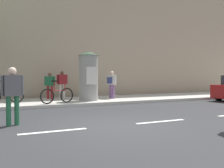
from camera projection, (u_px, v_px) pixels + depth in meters
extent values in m
plane|color=#2B2B2D|center=(113.00, 126.00, 7.63)|extent=(80.00, 80.00, 0.00)
cube|color=#B2ADA3|center=(55.00, 102.00, 13.93)|extent=(36.00, 4.00, 0.15)
cube|color=silver|center=(54.00, 131.00, 6.88)|extent=(1.80, 0.16, 0.01)
cube|color=silver|center=(161.00, 121.00, 8.37)|extent=(1.80, 0.16, 0.01)
cube|color=tan|center=(37.00, 21.00, 18.27)|extent=(36.00, 5.00, 10.49)
cylinder|color=gray|center=(88.00, 78.00, 13.93)|extent=(1.00, 1.00, 2.39)
cone|color=#334C33|center=(88.00, 53.00, 13.88)|extent=(1.10, 1.10, 0.20)
cube|color=silver|center=(92.00, 76.00, 13.46)|extent=(0.60, 0.02, 0.90)
cylinder|color=#1E5938|center=(17.00, 111.00, 7.75)|extent=(0.14, 0.14, 0.86)
cylinder|color=#1E5938|center=(8.00, 111.00, 7.62)|extent=(0.14, 0.14, 0.86)
cube|color=#4C4C51|center=(12.00, 86.00, 7.66)|extent=(0.49, 0.29, 0.61)
cylinder|color=#4C4C51|center=(22.00, 85.00, 7.81)|extent=(0.09, 0.09, 0.58)
cylinder|color=#4C4C51|center=(2.00, 86.00, 7.52)|extent=(0.09, 0.09, 0.58)
sphere|color=beige|center=(12.00, 71.00, 7.65)|extent=(0.23, 0.23, 0.23)
cylinder|color=#724C84|center=(113.00, 92.00, 15.09)|extent=(0.14, 0.14, 0.79)
cylinder|color=#724C84|center=(110.00, 91.00, 15.25)|extent=(0.14, 0.14, 0.79)
cube|color=silver|center=(112.00, 80.00, 15.15)|extent=(0.39, 0.52, 0.56)
cylinder|color=silver|center=(115.00, 80.00, 14.96)|extent=(0.09, 0.09, 0.53)
cylinder|color=silver|center=(108.00, 80.00, 15.34)|extent=(0.09, 0.09, 0.53)
sphere|color=beige|center=(112.00, 73.00, 15.14)|extent=(0.22, 0.22, 0.22)
cube|color=navy|center=(110.00, 80.00, 15.02)|extent=(0.25, 0.32, 0.36)
cylinder|color=silver|center=(60.00, 91.00, 15.50)|extent=(0.14, 0.14, 0.81)
cylinder|color=silver|center=(64.00, 91.00, 15.62)|extent=(0.14, 0.14, 0.81)
cube|color=maroon|center=(62.00, 79.00, 15.54)|extent=(0.49, 0.27, 0.57)
cylinder|color=maroon|center=(57.00, 79.00, 15.40)|extent=(0.09, 0.09, 0.54)
cylinder|color=maroon|center=(67.00, 79.00, 15.67)|extent=(0.09, 0.09, 0.54)
sphere|color=brown|center=(62.00, 73.00, 15.53)|extent=(0.22, 0.22, 0.22)
cylinder|color=maroon|center=(52.00, 92.00, 14.77)|extent=(0.14, 0.14, 0.75)
cylinder|color=maroon|center=(48.00, 92.00, 14.84)|extent=(0.14, 0.14, 0.75)
cube|color=#1E5938|center=(50.00, 81.00, 14.78)|extent=(0.52, 0.51, 0.53)
cylinder|color=#1E5938|center=(54.00, 81.00, 14.69)|extent=(0.09, 0.09, 0.50)
cylinder|color=#1E5938|center=(45.00, 81.00, 14.87)|extent=(0.09, 0.09, 0.50)
sphere|color=brown|center=(50.00, 74.00, 14.77)|extent=(0.20, 0.20, 0.20)
torus|color=black|center=(47.00, 96.00, 12.13)|extent=(0.71, 0.26, 0.72)
torus|color=black|center=(67.00, 95.00, 12.83)|extent=(0.71, 0.26, 0.72)
cylinder|color=maroon|center=(57.00, 90.00, 12.47)|extent=(0.92, 0.30, 0.04)
cylinder|color=maroon|center=(54.00, 86.00, 12.36)|extent=(0.04, 0.04, 0.45)
cylinder|color=maroon|center=(65.00, 86.00, 12.74)|extent=(0.04, 0.04, 0.50)
cube|color=black|center=(54.00, 81.00, 12.35)|extent=(0.26, 0.16, 0.06)
torus|color=black|center=(17.00, 95.00, 12.72)|extent=(0.72, 0.10, 0.72)
cylinder|color=black|center=(5.00, 91.00, 12.45)|extent=(0.95, 0.09, 0.04)
cylinder|color=black|center=(1.00, 86.00, 12.37)|extent=(0.04, 0.04, 0.45)
cylinder|color=black|center=(14.00, 86.00, 12.65)|extent=(0.04, 0.04, 0.50)
cube|color=black|center=(1.00, 81.00, 12.36)|extent=(0.25, 0.11, 0.06)
cylinder|color=black|center=(219.00, 95.00, 15.53)|extent=(0.65, 0.25, 0.64)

